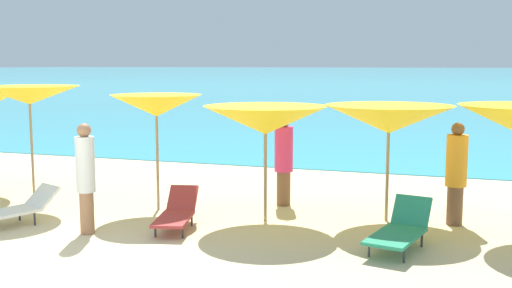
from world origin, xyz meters
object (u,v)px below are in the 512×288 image
object	(u,v)px
umbrella_3	(156,106)
beachgoer_0	(86,175)
lounge_chair_1	(400,229)
lounge_chair_2	(15,208)
beachgoer_1	(284,158)
umbrella_4	(265,120)
umbrella_2	(29,95)
lounge_chair_0	(177,212)
beachgoer_2	(456,171)
umbrella_5	(389,119)

from	to	relation	value
umbrella_3	beachgoer_0	world-z (taller)	umbrella_3
umbrella_3	lounge_chair_1	bearing A→B (deg)	-13.56
lounge_chair_2	beachgoer_1	world-z (taller)	beachgoer_1
umbrella_3	lounge_chair_1	xyz separation A→B (m)	(4.64, -1.12, -1.68)
umbrella_4	beachgoer_1	world-z (taller)	umbrella_4
umbrella_2	lounge_chair_0	distance (m)	3.94
lounge_chair_0	beachgoer_2	size ratio (longest dim) A/B	0.89
umbrella_5	lounge_chair_0	bearing A→B (deg)	-153.32
lounge_chair_0	beachgoer_0	world-z (taller)	beachgoer_0
umbrella_5	beachgoer_2	xyz separation A→B (m)	(1.15, 0.08, -0.87)
umbrella_2	umbrella_5	world-z (taller)	umbrella_2
umbrella_2	beachgoer_2	bearing A→B (deg)	8.04
lounge_chair_2	beachgoer_1	bearing A→B (deg)	58.51
lounge_chair_1	beachgoer_0	size ratio (longest dim) A/B	0.89
beachgoer_0	beachgoer_2	xyz separation A→B (m)	(5.71, 2.51, -0.04)
umbrella_4	lounge_chair_0	size ratio (longest dim) A/B	1.41
umbrella_3	lounge_chair_0	distance (m)	2.25
umbrella_2	umbrella_3	world-z (taller)	umbrella_2
umbrella_4	lounge_chair_0	xyz separation A→B (m)	(-1.27, -0.97, -1.51)
umbrella_4	umbrella_5	bearing A→B (deg)	18.76
beachgoer_0	beachgoer_1	bearing A→B (deg)	31.57
umbrella_2	umbrella_3	distance (m)	2.52
umbrella_3	beachgoer_0	size ratio (longest dim) A/B	1.21
umbrella_3	umbrella_5	xyz separation A→B (m)	(4.24, 0.54, -0.18)
beachgoer_0	umbrella_3	bearing A→B (deg)	61.85
umbrella_2	lounge_chair_2	xyz separation A→B (m)	(0.68, -1.35, -1.87)
lounge_chair_1	beachgoer_0	world-z (taller)	beachgoer_0
umbrella_3	lounge_chair_2	distance (m)	3.07
umbrella_3	beachgoer_1	bearing A→B (deg)	26.98
umbrella_3	lounge_chair_1	distance (m)	5.06
umbrella_3	beachgoer_0	bearing A→B (deg)	-99.48
lounge_chair_1	umbrella_2	bearing A→B (deg)	-172.59
umbrella_5	lounge_chair_1	size ratio (longest dim) A/B	1.48
beachgoer_1	lounge_chair_0	bearing A→B (deg)	113.97
umbrella_2	lounge_chair_1	size ratio (longest dim) A/B	1.44
lounge_chair_0	beachgoer_1	world-z (taller)	beachgoer_1
umbrella_5	beachgoer_0	bearing A→B (deg)	-152.02
umbrella_4	lounge_chair_1	distance (m)	3.01
umbrella_5	beachgoer_0	distance (m)	5.23
umbrella_3	umbrella_2	bearing A→B (deg)	-168.74
umbrella_5	umbrella_4	bearing A→B (deg)	-161.24
umbrella_3	beachgoer_2	world-z (taller)	umbrella_3
umbrella_5	beachgoer_1	size ratio (longest dim) A/B	1.36
umbrella_4	beachgoer_1	distance (m)	1.53
umbrella_5	beachgoer_1	xyz separation A→B (m)	(-2.07, 0.57, -0.88)
umbrella_4	lounge_chair_0	bearing A→B (deg)	-142.59
umbrella_2	umbrella_4	xyz separation A→B (m)	(4.67, 0.33, -0.37)
umbrella_4	lounge_chair_1	size ratio (longest dim) A/B	1.37
beachgoer_2	beachgoer_1	bearing A→B (deg)	-97.82
lounge_chair_2	beachgoer_2	distance (m)	7.62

